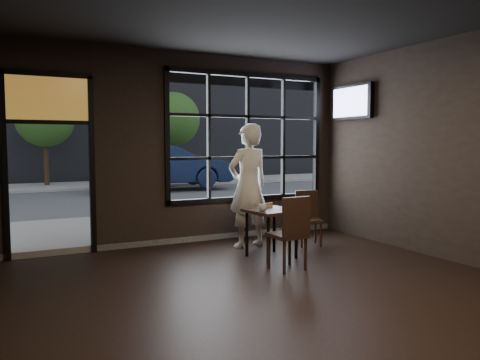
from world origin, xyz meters
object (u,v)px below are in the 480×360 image
cafe_table (271,233)px  navy_car (163,166)px  chair_near (287,233)px  man (248,186)px

cafe_table → navy_car: (1.57, 10.31, 0.53)m
chair_near → man: (0.17, 1.45, 0.51)m
man → navy_car: man is taller
chair_near → navy_car: 11.12m
chair_near → navy_car: (1.72, 10.98, 0.39)m
chair_near → navy_car: navy_car is taller
navy_car → chair_near: bearing=173.1°
cafe_table → navy_car: navy_car is taller
cafe_table → navy_car: bearing=73.6°
cafe_table → chair_near: chair_near is taller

